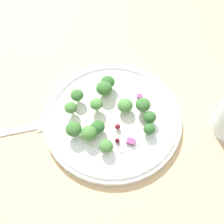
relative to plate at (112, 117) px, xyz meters
The scene contains 23 objects.
ground_plane 1.97cm from the plate, 80.81° to the right, with size 180.00×180.00×2.00cm, color tan.
plate is the anchor object (origin of this frame).
dressing_pool 0.44cm from the plate, 90.00° to the right, with size 14.33×14.33×0.20cm, color white.
broccoli_floret_0 4.28cm from the plate, 146.14° to the right, with size 2.34×2.34×2.37cm.
broccoli_floret_1 6.05cm from the plate, ahead, with size 2.64×2.64×2.67cm.
broccoli_floret_2 7.70cm from the plate, 168.15° to the right, with size 2.73×2.73×2.76cm.
broccoli_floret_3 6.85cm from the plate, 27.36° to the right, with size 2.23×2.23×2.26cm.
broccoli_floret_4 7.56cm from the plate, 157.54° to the left, with size 2.29×2.29×2.32cm.
broccoli_floret_5 6.17cm from the plate, 149.53° to the right, with size 2.68×2.68×2.71cm.
broccoli_floret_6 7.40cm from the plate, 134.98° to the left, with size 2.37×2.37×2.40cm.
broccoli_floret_7 6.82cm from the plate, 116.30° to the right, with size 2.30×2.30×2.33cm.
broccoli_floret_8 7.29cm from the plate, 45.83° to the right, with size 2.02×2.02×2.05cm.
broccoli_floret_9 3.29cm from the plate, 10.22° to the left, with size 2.71×2.71×2.74cm.
broccoli_floret_10 3.87cm from the plate, 137.76° to the left, with size 2.29×2.29×2.32cm.
broccoli_floret_11 5.46cm from the plate, 90.37° to the left, with size 2.97×2.97×3.01cm.
broccoli_floret_12 6.64cm from the plate, 79.16° to the left, with size 2.60×2.60×2.63cm.
cranberry_0 3.04cm from the plate, 91.43° to the right, with size 0.94×0.94×0.94cm, color maroon.
cranberry_1 5.29cm from the plate, 98.15° to the right, with size 0.82×0.82×0.82cm, color #4C0A14.
cranberry_2 4.46cm from the plate, 159.94° to the right, with size 0.99×0.99×0.99cm, color maroon.
onion_bit_0 6.16cm from the plate, 76.79° to the right, with size 1.07×1.39×0.55cm, color #843D75.
onion_bit_1 5.88cm from the plate, 113.59° to the right, with size 1.25×0.93×0.39cm, color #934C84.
onion_bit_2 6.61cm from the plate, 20.94° to the left, with size 0.90×1.03×0.42cm, color #843D75.
fork 18.04cm from the plate, 169.83° to the left, with size 18.68×3.30×0.50cm.
Camera 1 is at (-8.13, -24.04, 44.38)cm, focal length 45.29 mm.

